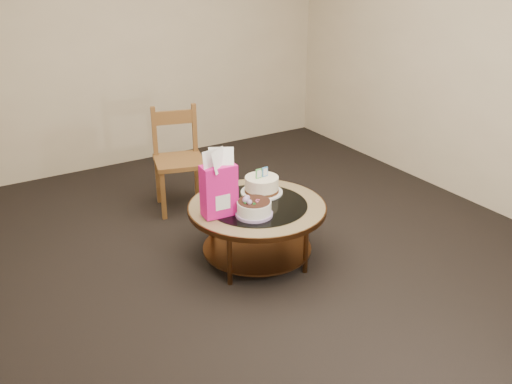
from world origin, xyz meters
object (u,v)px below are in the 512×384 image
coffee_table (257,214)px  dining_chair (179,159)px  decorated_cake (254,209)px  gift_bag (219,183)px  cream_cake (262,185)px

coffee_table → dining_chair: 1.17m
decorated_cake → gift_bag: bearing=144.6°
dining_chair → cream_cake: bearing=-61.1°
coffee_table → cream_cake: bearing=48.8°
decorated_cake → cream_cake: 0.39m
coffee_table → cream_cake: (0.14, 0.16, 0.14)m
coffee_table → dining_chair: (-0.10, 1.16, 0.08)m
dining_chair → decorated_cake: bearing=-75.0°
decorated_cake → gift_bag: size_ratio=0.55×
coffee_table → dining_chair: size_ratio=1.12×
decorated_cake → dining_chair: 1.31m
decorated_cake → dining_chair: bearing=89.5°
coffee_table → gift_bag: 0.44m
coffee_table → decorated_cake: (-0.11, -0.14, 0.13)m
coffee_table → decorated_cake: size_ratio=3.88×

